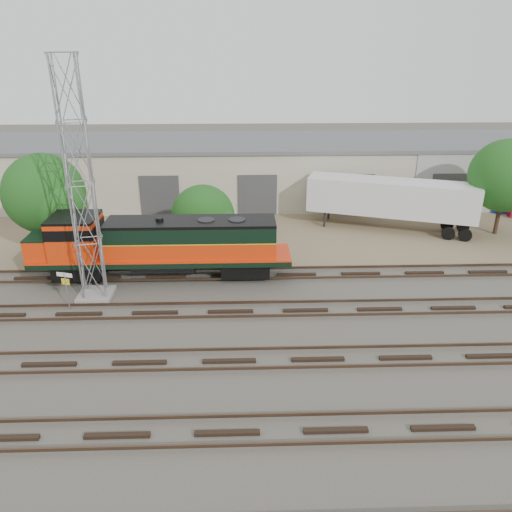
{
  "coord_description": "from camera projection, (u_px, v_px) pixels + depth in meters",
  "views": [
    {
      "loc": [
        0.6,
        -21.77,
        13.19
      ],
      "look_at": [
        1.43,
        4.0,
        2.2
      ],
      "focal_mm": 35.0,
      "sensor_mm": 36.0,
      "label": 1
    }
  ],
  "objects": [
    {
      "name": "ground",
      "position": [
        230.0,
        327.0,
        25.17
      ],
      "size": [
        140.0,
        140.0,
        0.0
      ],
      "primitive_type": "plane",
      "color": "#47423A",
      "rests_on": "ground"
    },
    {
      "name": "dirt_strip",
      "position": [
        233.0,
        227.0,
        38.95
      ],
      "size": [
        80.0,
        16.0,
        0.02
      ],
      "primitive_type": "cube",
      "color": "#726047",
      "rests_on": "ground"
    },
    {
      "name": "tracks",
      "position": [
        229.0,
        361.0,
        22.38
      ],
      "size": [
        80.0,
        20.4,
        0.28
      ],
      "color": "black",
      "rests_on": "ground"
    },
    {
      "name": "warehouse",
      "position": [
        234.0,
        170.0,
        45.25
      ],
      "size": [
        58.4,
        10.4,
        5.3
      ],
      "color": "#BEB39E",
      "rests_on": "ground"
    },
    {
      "name": "locomotive",
      "position": [
        157.0,
        245.0,
        29.7
      ],
      "size": [
        15.47,
        2.71,
        3.72
      ],
      "color": "black",
      "rests_on": "tracks"
    },
    {
      "name": "signal_tower",
      "position": [
        81.0,
        189.0,
        25.88
      ],
      "size": [
        1.9,
        1.9,
        12.84
      ],
      "rotation": [
        0.0,
        0.0,
        0.19
      ],
      "color": "gray",
      "rests_on": "ground"
    },
    {
      "name": "sign_post",
      "position": [
        66.0,
        284.0,
        26.3
      ],
      "size": [
        0.87,
        0.29,
        2.2
      ],
      "color": "gray",
      "rests_on": "ground"
    },
    {
      "name": "semi_trailer",
      "position": [
        395.0,
        199.0,
        37.52
      ],
      "size": [
        12.57,
        6.41,
        3.83
      ],
      "rotation": [
        0.0,
        0.0,
        -0.33
      ],
      "color": "silver",
      "rests_on": "ground"
    },
    {
      "name": "dumpster_blue",
      "position": [
        502.0,
        203.0,
        42.25
      ],
      "size": [
        2.01,
        1.95,
        1.5
      ],
      "primitive_type": "cube",
      "rotation": [
        0.0,
        0.0,
        -0.34
      ],
      "color": "navy",
      "rests_on": "ground"
    },
    {
      "name": "tree_west",
      "position": [
        48.0,
        196.0,
        32.28
      ],
      "size": [
        5.49,
        5.23,
        6.84
      ],
      "color": "#382619",
      "rests_on": "ground"
    },
    {
      "name": "tree_mid",
      "position": [
        206.0,
        219.0,
        35.02
      ],
      "size": [
        4.72,
        4.49,
        4.49
      ],
      "color": "#382619",
      "rests_on": "ground"
    },
    {
      "name": "tree_east",
      "position": [
        511.0,
        178.0,
        35.71
      ],
      "size": [
        5.5,
        5.24,
        7.07
      ],
      "color": "#382619",
      "rests_on": "ground"
    }
  ]
}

